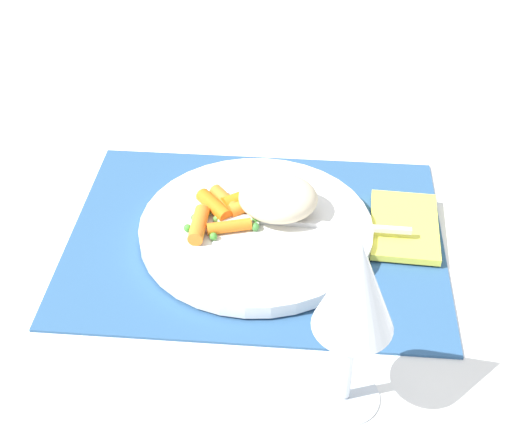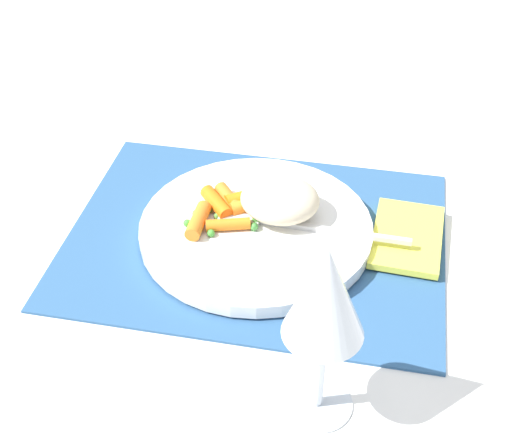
% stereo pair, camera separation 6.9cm
% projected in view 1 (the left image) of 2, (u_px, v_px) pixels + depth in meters
% --- Properties ---
extents(ground_plane, '(2.40, 2.40, 0.00)m').
position_uv_depth(ground_plane, '(256.00, 239.00, 0.82)').
color(ground_plane, white).
extents(placemat, '(0.41, 0.31, 0.01)m').
position_uv_depth(placemat, '(256.00, 237.00, 0.81)').
color(placemat, '#2D5684').
rests_on(placemat, ground_plane).
extents(plate, '(0.26, 0.26, 0.02)m').
position_uv_depth(plate, '(256.00, 229.00, 0.81)').
color(plate, white).
rests_on(plate, placemat).
extents(rice_mound, '(0.09, 0.08, 0.04)m').
position_uv_depth(rice_mound, '(278.00, 198.00, 0.80)').
color(rice_mound, beige).
rests_on(rice_mound, plate).
extents(carrot_portion, '(0.08, 0.09, 0.02)m').
position_uv_depth(carrot_portion, '(224.00, 210.00, 0.81)').
color(carrot_portion, orange).
rests_on(carrot_portion, plate).
extents(pea_scatter, '(0.08, 0.08, 0.01)m').
position_uv_depth(pea_scatter, '(223.00, 217.00, 0.80)').
color(pea_scatter, green).
rests_on(pea_scatter, plate).
extents(fork, '(0.21, 0.02, 0.01)m').
position_uv_depth(fork, '(294.00, 224.00, 0.80)').
color(fork, silver).
rests_on(fork, plate).
extents(wine_glass, '(0.07, 0.07, 0.18)m').
position_uv_depth(wine_glass, '(356.00, 292.00, 0.57)').
color(wine_glass, silver).
rests_on(wine_glass, ground_plane).
extents(napkin, '(0.08, 0.12, 0.01)m').
position_uv_depth(napkin, '(404.00, 226.00, 0.82)').
color(napkin, '#EAE54C').
rests_on(napkin, placemat).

